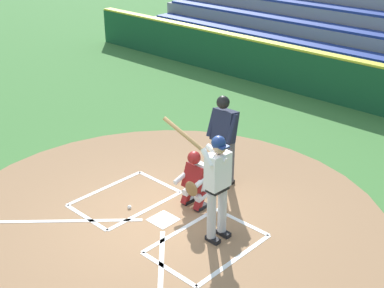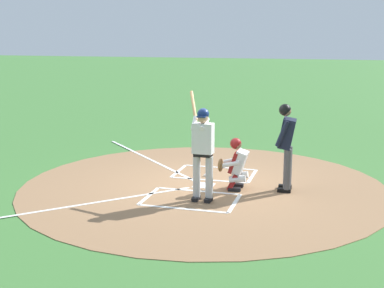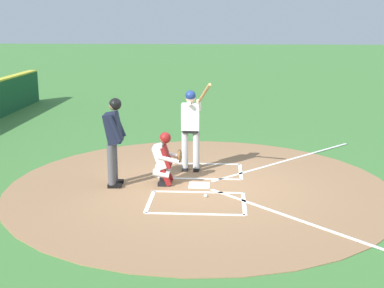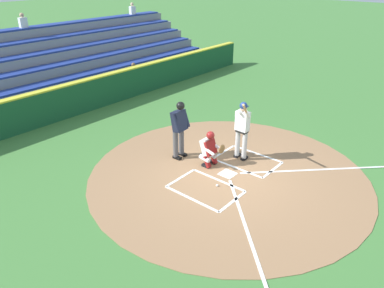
{
  "view_description": "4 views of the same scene",
  "coord_description": "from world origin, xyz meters",
  "px_view_note": "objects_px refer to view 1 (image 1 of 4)",
  "views": [
    {
      "loc": [
        -5.82,
        5.38,
        5.17
      ],
      "look_at": [
        0.47,
        -1.23,
        0.93
      ],
      "focal_mm": 49.39,
      "sensor_mm": 36.0,
      "label": 1
    },
    {
      "loc": [
        -10.9,
        -2.8,
        3.3
      ],
      "look_at": [
        -0.25,
        0.2,
        0.98
      ],
      "focal_mm": 49.72,
      "sensor_mm": 36.0,
      "label": 2
    },
    {
      "loc": [
        10.34,
        0.47,
        3.44
      ],
      "look_at": [
        0.31,
        -0.13,
        0.98
      ],
      "focal_mm": 48.4,
      "sensor_mm": 36.0,
      "label": 3
    },
    {
      "loc": [
        7.69,
        5.1,
        5.47
      ],
      "look_at": [
        0.41,
        -1.01,
        0.81
      ],
      "focal_mm": 34.26,
      "sensor_mm": 36.0,
      "label": 4
    }
  ],
  "objects_px": {
    "batter": "(217,180)",
    "catcher": "(195,178)",
    "baseball": "(129,207)",
    "plate_umpire": "(224,134)"
  },
  "relations": [
    {
      "from": "batter",
      "to": "catcher",
      "type": "height_order",
      "value": "batter"
    },
    {
      "from": "batter",
      "to": "baseball",
      "type": "bearing_deg",
      "value": 12.74
    },
    {
      "from": "baseball",
      "to": "batter",
      "type": "bearing_deg",
      "value": -167.26
    },
    {
      "from": "catcher",
      "to": "plate_umpire",
      "type": "xyz_separation_m",
      "value": [
        0.2,
        -1.03,
        0.49
      ]
    },
    {
      "from": "batter",
      "to": "catcher",
      "type": "relative_size",
      "value": 1.88
    },
    {
      "from": "batter",
      "to": "catcher",
      "type": "distance_m",
      "value": 1.17
    },
    {
      "from": "batter",
      "to": "baseball",
      "type": "xyz_separation_m",
      "value": [
        1.75,
        0.4,
        -1.06
      ]
    },
    {
      "from": "catcher",
      "to": "baseball",
      "type": "distance_m",
      "value": 1.33
    },
    {
      "from": "batter",
      "to": "plate_umpire",
      "type": "relative_size",
      "value": 1.14
    },
    {
      "from": "catcher",
      "to": "batter",
      "type": "bearing_deg",
      "value": 152.15
    }
  ]
}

